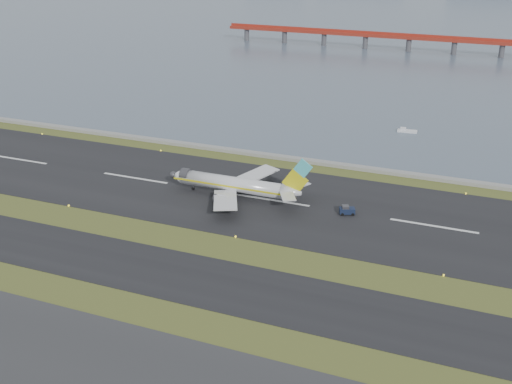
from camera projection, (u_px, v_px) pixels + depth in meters
ground at (221, 252)px, 135.97m from camera, size 1000.00×1000.00×0.00m
taxiway_strip at (195, 279)px, 125.70m from camera, size 1000.00×18.00×0.10m
runway_strip at (272, 200)px, 161.58m from camera, size 1000.00×45.00×0.10m
seawall at (308, 161)px, 187.03m from camera, size 1000.00×2.50×1.00m
bay_water at (457, 9)px, 528.92m from camera, size 1400.00×800.00×1.30m
red_pier at (455, 41)px, 339.75m from camera, size 260.00×5.00×10.20m
airliner at (237, 185)px, 162.01m from camera, size 38.52×32.89×12.80m
pushback_tug at (347, 210)px, 153.26m from camera, size 4.13×3.26×2.32m
workboat_near at (407, 131)px, 214.36m from camera, size 6.65×2.67×1.57m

